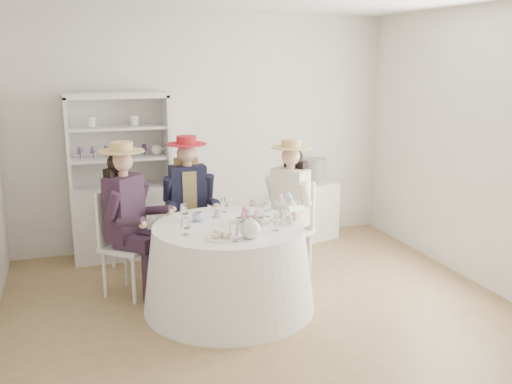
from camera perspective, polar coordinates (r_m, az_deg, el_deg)
name	(u,v)px	position (r m, az deg, el deg)	size (l,w,h in m)	color
ground	(259,307)	(5.29, 0.35, -11.38)	(4.50, 4.50, 0.00)	olive
wall_back	(205,132)	(6.78, -5.10, 6.03)	(4.50, 4.50, 0.00)	silver
wall_front	(381,225)	(3.10, 12.35, -3.20)	(4.50, 4.50, 0.00)	silver
wall_right	(478,147)	(5.98, 21.30, 4.17)	(4.50, 4.50, 0.00)	silver
tea_table	(229,267)	(5.15, -2.72, -7.47)	(1.54, 1.54, 0.77)	white
hutch	(122,200)	(6.52, -13.27, -0.81)	(1.21, 0.71, 1.84)	silver
side_table	(314,209)	(7.16, 5.80, -1.75)	(0.45, 0.45, 0.70)	silver
hatbox	(315,170)	(7.04, 5.89, 2.16)	(0.29, 0.29, 0.29)	black
guest_left	(127,211)	(5.41, -12.78, -1.82)	(0.62, 0.62, 1.46)	silver
guest_mid	(188,196)	(5.91, -6.77, -0.44)	(0.52, 0.54, 1.43)	silver
guest_right	(289,200)	(5.80, 3.31, -0.77)	(0.60, 0.56, 1.41)	silver
spare_chair	(130,215)	(6.25, -12.50, -2.26)	(0.58, 0.58, 1.05)	silver
teacup_a	(198,217)	(5.15, -5.85, -2.55)	(0.10, 0.10, 0.08)	white
teacup_b	(217,214)	(5.27, -3.91, -2.22)	(0.06, 0.06, 0.06)	white
teacup_c	(254,216)	(5.19, -0.15, -2.39)	(0.09, 0.09, 0.07)	white
flower_bowl	(253,219)	(5.09, -0.30, -2.77)	(0.23, 0.23, 0.06)	white
flower_arrangement	(249,215)	(5.05, -0.66, -2.31)	(0.16, 0.17, 0.06)	pink
table_teapot	(251,229)	(4.66, -0.53, -3.74)	(0.24, 0.17, 0.18)	white
sandwich_plate	(222,236)	(4.68, -3.44, -4.44)	(0.28, 0.28, 0.06)	white
cupcake_stand	(286,212)	(5.11, 3.00, -2.01)	(0.26, 0.26, 0.25)	white
stemware_set	(228,217)	(5.00, -2.78, -2.52)	(0.91, 0.95, 0.15)	white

